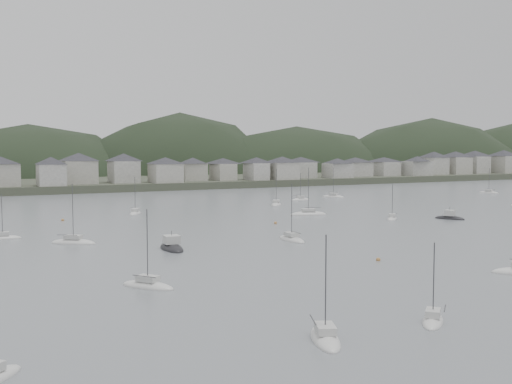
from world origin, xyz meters
TOP-DOWN VIEW (x-y plane):
  - ground at (0.00, 0.00)m, footprint 900.00×900.00m
  - far_shore_land at (0.00, 295.00)m, footprint 900.00×250.00m
  - forested_ridge at (4.83, 269.40)m, footprint 851.55×103.94m
  - waterfront_town at (50.59, 183.34)m, footprint 451.48×28.46m
  - moored_fleet at (-11.97, 60.04)m, footprint 210.88×170.75m
  - motor_launch_near at (38.29, 45.97)m, footprint 5.77×7.77m
  - motor_launch_far at (-36.91, 34.07)m, footprint 3.85×9.30m
  - mooring_buoys at (9.18, 38.73)m, footprint 131.70×91.98m

SIDE VIEW (x-z plane):
  - forested_ridge at x=4.83m, z-range -62.57..40.00m
  - ground at x=0.00m, z-range 0.00..0.00m
  - mooring_buoys at x=9.18m, z-range -0.20..0.50m
  - moored_fleet at x=-11.97m, z-range -6.41..6.77m
  - motor_launch_far at x=-36.91m, z-range -1.80..2.36m
  - motor_launch_near at x=38.29m, z-range -1.59..2.18m
  - far_shore_land at x=0.00m, z-range 0.00..3.00m
  - waterfront_town at x=50.59m, z-range 2.20..15.12m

